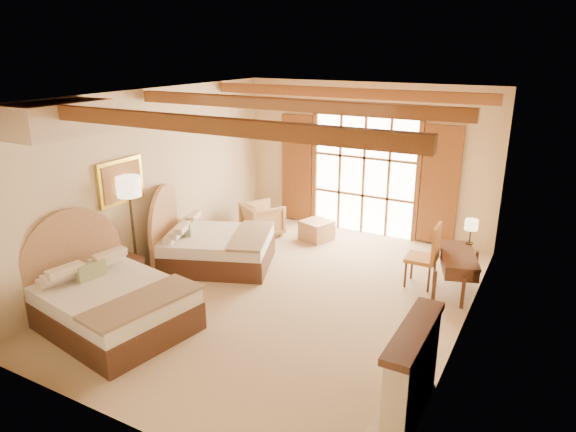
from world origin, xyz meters
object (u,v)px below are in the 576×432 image
Objects in this scene: bed_near at (105,299)px; armchair at (262,219)px; nightstand at (126,274)px; desk at (457,271)px; bed_far at (210,243)px.

armchair is at bearing 99.45° from bed_near.
nightstand is 0.42× the size of desk.
bed_far is 1.66m from nightstand.
armchair is 4.27m from desk.
nightstand is 5.49m from desk.
bed_near is 1.16m from nightstand.
bed_near is 5.54m from desk.
armchair is at bearing 66.24° from bed_far.
armchair is at bearing 86.83° from nightstand.
bed_near is 4.25× the size of nightstand.
bed_far is 4.40m from desk.
nightstand is 3.40m from armchair.
bed_near is 2.54m from bed_far.
bed_near is at bearing -157.57° from desk.
desk is (4.21, -0.74, 0.00)m from armchair.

